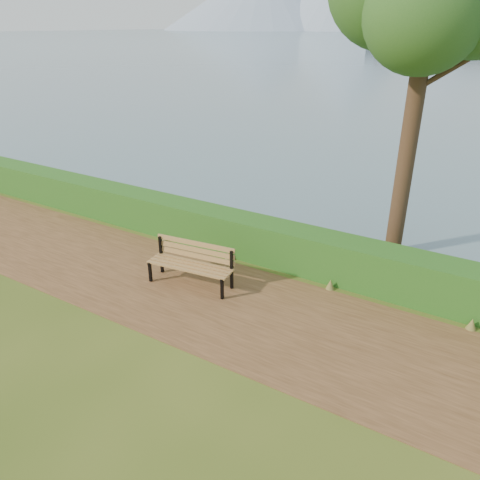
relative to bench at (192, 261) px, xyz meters
The scene contains 4 objects.
ground 1.47m from the bench, 29.54° to the right, with size 140.00×140.00×0.00m, color #3A4F16.
path 1.35m from the bench, 17.32° to the right, with size 40.00×3.40×0.01m, color #50331B.
hedge 2.26m from the bench, 58.66° to the left, with size 32.00×0.85×1.00m, color #164C15.
bench is the anchor object (origin of this frame).
Camera 1 is at (4.60, -6.70, 5.40)m, focal length 35.00 mm.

